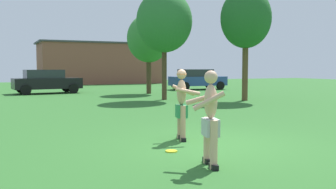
% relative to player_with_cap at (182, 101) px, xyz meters
% --- Properties ---
extents(ground_plane, '(80.00, 80.00, 0.00)m').
position_rel_player_with_cap_xyz_m(ground_plane, '(0.45, -0.75, -0.94)').
color(ground_plane, '#2D6628').
extents(player_with_cap, '(0.69, 0.72, 1.71)m').
position_rel_player_with_cap_xyz_m(player_with_cap, '(0.00, 0.00, 0.00)').
color(player_with_cap, black).
rests_on(player_with_cap, ground_plane).
extents(player_in_gray, '(0.66, 0.82, 1.69)m').
position_rel_player_with_cap_xyz_m(player_in_gray, '(-0.63, -2.38, -0.04)').
color(player_in_gray, black).
rests_on(player_in_gray, ground_plane).
extents(frisbee, '(0.25, 0.25, 0.03)m').
position_rel_player_with_cap_xyz_m(frisbee, '(-0.77, -1.07, -0.92)').
color(frisbee, yellow).
rests_on(frisbee, ground_plane).
extents(car_blue_near_post, '(4.36, 2.14, 1.58)m').
position_rel_player_with_cap_xyz_m(car_blue_near_post, '(10.32, 17.90, -0.11)').
color(car_blue_near_post, '#2D478C').
rests_on(car_blue_near_post, ground_plane).
extents(car_black_far_end, '(4.45, 2.35, 1.58)m').
position_rel_player_with_cap_xyz_m(car_black_far_end, '(-0.95, 18.19, -0.11)').
color(car_black_far_end, black).
rests_on(car_black_far_end, ground_plane).
extents(outbuilding_behind_lot, '(13.22, 5.99, 4.34)m').
position_rel_player_with_cap_xyz_m(outbuilding_behind_lot, '(6.43, 32.24, 1.24)').
color(outbuilding_behind_lot, brown).
rests_on(outbuilding_behind_lot, ground_plane).
extents(tree_left_field, '(2.84, 2.84, 5.21)m').
position_rel_player_with_cap_xyz_m(tree_left_field, '(5.19, 15.22, 2.67)').
color(tree_left_field, '#4C3823').
rests_on(tree_left_field, ground_plane).
extents(tree_right_field, '(2.97, 2.97, 5.83)m').
position_rel_player_with_cap_xyz_m(tree_right_field, '(4.21, 10.49, 3.22)').
color(tree_right_field, '#4C3823').
rests_on(tree_right_field, ground_plane).
extents(tree_near_building, '(2.62, 2.62, 5.84)m').
position_rel_player_with_cap_xyz_m(tree_near_building, '(7.85, 8.29, 3.31)').
color(tree_near_building, brown).
rests_on(tree_near_building, ground_plane).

